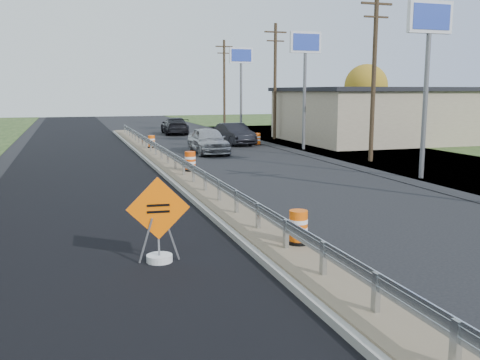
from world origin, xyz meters
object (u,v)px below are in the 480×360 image
object	(u,v)px
car_dark_far	(175,126)
barrel_median_mid	(190,162)
barrel_shoulder_far	(238,133)
car_silver	(208,140)
barrel_median_far	(152,142)
car_dark_mid	(234,134)
caution_sign	(159,241)
barrel_shoulder_mid	(257,139)
barrel_median_near	(298,228)

from	to	relation	value
car_dark_far	barrel_median_mid	bearing A→B (deg)	84.81
barrel_shoulder_far	car_silver	distance (m)	12.26
barrel_median_far	car_dark_mid	distance (m)	7.12
car_dark_mid	caution_sign	bearing A→B (deg)	-116.02
barrel_median_mid	car_dark_mid	distance (m)	15.18
barrel_shoulder_mid	barrel_median_mid	bearing A→B (deg)	-121.89
barrel_median_near	barrel_shoulder_far	distance (m)	33.62
barrel_shoulder_mid	barrel_median_far	bearing A→B (deg)	-168.59
barrel_shoulder_far	car_silver	size ratio (longest dim) A/B	0.17
barrel_shoulder_far	caution_sign	bearing A→B (deg)	-110.77
car_silver	car_dark_far	size ratio (longest dim) A/B	0.92
barrel_shoulder_far	barrel_median_near	bearing A→B (deg)	-105.12
car_dark_far	barrel_shoulder_mid	bearing A→B (deg)	112.07
barrel_median_mid	car_dark_mid	xyz separation A→B (m)	(6.45, 13.74, 0.12)
barrel_shoulder_mid	car_dark_far	size ratio (longest dim) A/B	0.16
caution_sign	car_dark_mid	distance (m)	28.15
car_dark_mid	car_dark_far	bearing A→B (deg)	97.13
barrel_median_far	car_dark_far	size ratio (longest dim) A/B	0.15
barrel_shoulder_mid	barrel_shoulder_far	bearing A→B (deg)	84.07
barrel_shoulder_mid	car_dark_mid	distance (m)	1.82
caution_sign	car_silver	distance (m)	22.26
barrel_median_near	car_dark_far	distance (m)	37.85
barrel_shoulder_mid	car_dark_far	world-z (taller)	car_dark_far
caution_sign	car_dark_far	xyz separation A→B (m)	(7.59, 37.34, 0.27)
car_dark_mid	car_dark_far	world-z (taller)	car_dark_mid
barrel_median_far	car_silver	world-z (taller)	car_silver
barrel_median_near	car_dark_mid	size ratio (longest dim) A/B	0.17
barrel_median_mid	car_dark_mid	size ratio (longest dim) A/B	0.19
barrel_median_near	barrel_median_mid	xyz separation A→B (m)	(0.12, 12.85, 0.04)
caution_sign	barrel_median_mid	xyz separation A→B (m)	(3.55, 12.57, 0.16)
barrel_median_near	car_dark_mid	bearing A→B (deg)	76.13
barrel_median_mid	barrel_shoulder_far	size ratio (longest dim) A/B	1.09
barrel_median_far	barrel_shoulder_far	bearing A→B (deg)	43.89
barrel_median_near	barrel_shoulder_mid	world-z (taller)	barrel_median_near
barrel_median_far	barrel_shoulder_mid	world-z (taller)	barrel_median_far
barrel_median_mid	barrel_median_far	world-z (taller)	barrel_median_mid
barrel_shoulder_far	car_dark_mid	bearing A→B (deg)	-110.57
barrel_median_near	car_dark_far	xyz separation A→B (m)	(4.15, 37.63, 0.15)
barrel_shoulder_mid	car_silver	xyz separation A→B (m)	(-4.82, -4.09, 0.42)
barrel_shoulder_mid	car_dark_mid	xyz separation A→B (m)	(-1.49, 0.99, 0.37)
caution_sign	car_dark_far	distance (m)	38.11
car_dark_far	car_dark_mid	bearing A→B (deg)	106.41
barrel_median_far	car_dark_mid	world-z (taller)	car_dark_mid
caution_sign	barrel_median_near	bearing A→B (deg)	0.25
barrel_median_far	car_dark_mid	xyz separation A→B (m)	(6.62, 2.62, 0.18)
caution_sign	car_dark_mid	size ratio (longest dim) A/B	0.42
barrel_median_near	barrel_median_far	world-z (taller)	barrel_median_near
barrel_median_mid	car_dark_far	xyz separation A→B (m)	(4.04, 24.77, 0.11)
barrel_shoulder_far	car_dark_far	distance (m)	6.94
barrel_median_far	car_silver	bearing A→B (deg)	-36.76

